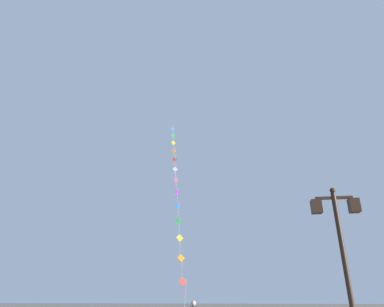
% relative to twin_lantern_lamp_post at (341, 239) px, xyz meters
% --- Properties ---
extents(twin_lantern_lamp_post, '(1.34, 0.28, 4.86)m').
position_rel_twin_lantern_lamp_post_xyz_m(twin_lantern_lamp_post, '(0.00, 0.00, 0.00)').
color(twin_lantern_lamp_post, black).
rests_on(twin_lantern_lamp_post, ground_plane).
extents(kite_train, '(3.77, 14.28, 18.47)m').
position_rel_twin_lantern_lamp_post_xyz_m(kite_train, '(-7.20, 14.54, 6.38)').
color(kite_train, brown).
rests_on(kite_train, ground_plane).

